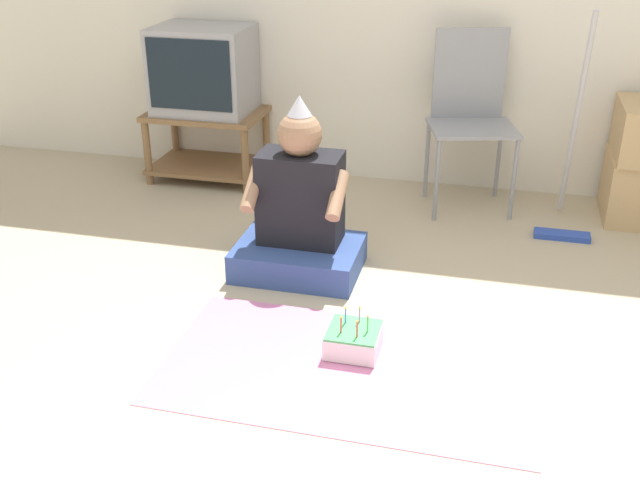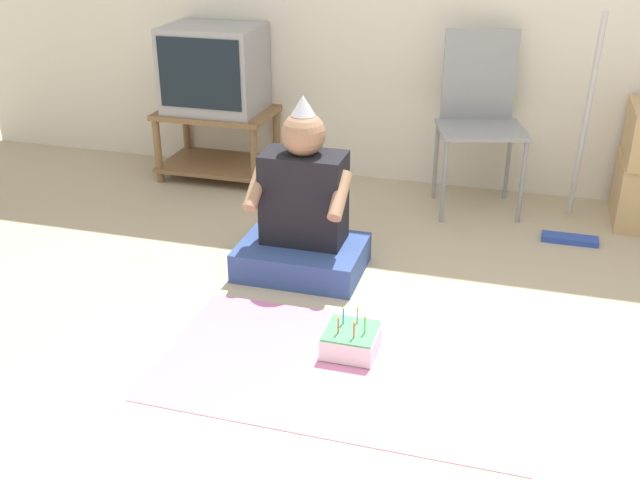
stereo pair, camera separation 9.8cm
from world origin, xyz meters
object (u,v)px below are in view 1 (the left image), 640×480
object	(u,v)px
dust_mop	(570,173)
person_seated	(300,216)
tv	(203,70)
folding_chair	(471,107)
birthday_cake	(353,340)

from	to	relation	value
dust_mop	person_seated	bearing A→B (deg)	-148.45
tv	folding_chair	bearing A→B (deg)	-1.24
tv	person_seated	size ratio (longest dim) A/B	0.67
folding_chair	tv	bearing A→B (deg)	178.76
tv	person_seated	bearing A→B (deg)	-50.66
dust_mop	person_seated	distance (m)	1.44
dust_mop	birthday_cake	world-z (taller)	dust_mop
tv	birthday_cake	xyz separation A→B (m)	(1.26, -1.70, -0.62)
person_seated	dust_mop	bearing A→B (deg)	31.55
folding_chair	birthday_cake	size ratio (longest dim) A/B	4.78
folding_chair	person_seated	world-z (taller)	folding_chair
person_seated	birthday_cake	size ratio (longest dim) A/B	4.13
folding_chair	birthday_cake	world-z (taller)	folding_chair
folding_chair	dust_mop	bearing A→B (deg)	-28.04
person_seated	birthday_cake	bearing A→B (deg)	-58.24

